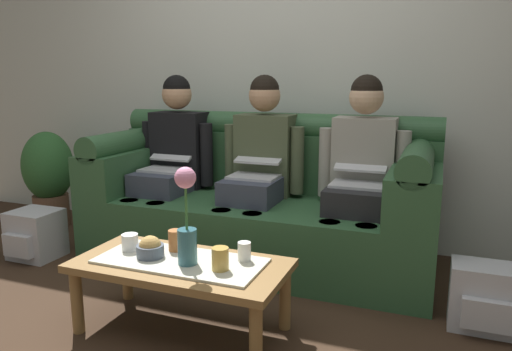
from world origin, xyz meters
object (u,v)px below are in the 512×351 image
at_px(cup_near_left, 244,251).
at_px(cup_far_left, 175,240).
at_px(person_middle, 259,162).
at_px(person_left, 172,156).
at_px(potted_plant, 49,174).
at_px(couch, 260,204).
at_px(person_right, 361,168).
at_px(flower_vase, 187,219).
at_px(cup_far_center, 130,242).
at_px(snack_bowl, 150,249).
at_px(coffee_table, 181,270).
at_px(backpack_left, 35,235).
at_px(backpack_right, 488,299).
at_px(cup_near_right, 220,259).

bearing_deg(cup_near_left, cup_far_left, 179.75).
bearing_deg(person_middle, cup_near_left, -73.27).
height_order(person_left, potted_plant, person_left).
relative_size(couch, person_right, 1.85).
distance_m(cup_near_left, potted_plant, 2.35).
relative_size(flower_vase, cup_far_center, 5.52).
xyz_separation_m(couch, snack_bowl, (-0.15, -1.07, 0.03)).
distance_m(couch, potted_plant, 1.85).
height_order(coffee_table, backpack_left, coffee_table).
xyz_separation_m(snack_bowl, cup_near_left, (0.44, 0.12, 0.00)).
height_order(person_right, cup_far_left, person_right).
height_order(cup_near_left, backpack_left, cup_near_left).
relative_size(snack_bowl, backpack_right, 0.37).
bearing_deg(backpack_right, snack_bowl, -159.90).
relative_size(couch, snack_bowl, 17.25).
height_order(flower_vase, cup_far_left, flower_vase).
distance_m(person_left, coffee_table, 1.29).
relative_size(cup_near_left, backpack_left, 0.27).
distance_m(person_middle, cup_near_right, 1.14).
xyz_separation_m(couch, coffee_table, (-0.00, -1.05, -0.06)).
bearing_deg(cup_near_left, person_right, 68.33).
distance_m(person_right, snack_bowl, 1.36).
distance_m(person_left, cup_near_left, 1.36).
bearing_deg(potted_plant, couch, -1.23).
height_order(person_middle, backpack_left, person_middle).
distance_m(person_left, backpack_right, 2.15).
bearing_deg(flower_vase, person_left, 123.70).
distance_m(person_right, potted_plant, 2.52).
distance_m(flower_vase, cup_far_center, 0.40).
relative_size(snack_bowl, cup_near_left, 1.47).
bearing_deg(potted_plant, cup_far_center, -34.49).
bearing_deg(cup_near_left, couch, 106.66).
relative_size(flower_vase, cup_near_left, 5.08).
xyz_separation_m(cup_far_center, cup_far_left, (0.21, 0.08, 0.01)).
bearing_deg(person_middle, person_right, 0.01).
bearing_deg(cup_near_right, coffee_table, 169.59).
bearing_deg(person_right, backpack_right, -35.62).
xyz_separation_m(coffee_table, snack_bowl, (-0.15, -0.02, 0.09)).
bearing_deg(couch, person_middle, -90.00).
xyz_separation_m(coffee_table, flower_vase, (0.06, -0.03, 0.27)).
relative_size(couch, backpack_right, 6.40).
relative_size(person_middle, backpack_right, 3.47).
distance_m(person_left, cup_near_right, 1.43).
relative_size(couch, potted_plant, 2.89).
relative_size(coffee_table, potted_plant, 1.30).
bearing_deg(backpack_right, potted_plant, 170.29).
bearing_deg(cup_far_left, person_middle, 84.94).
relative_size(cup_far_center, backpack_left, 0.25).
distance_m(coffee_table, flower_vase, 0.28).
bearing_deg(backpack_right, cup_far_center, -162.77).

